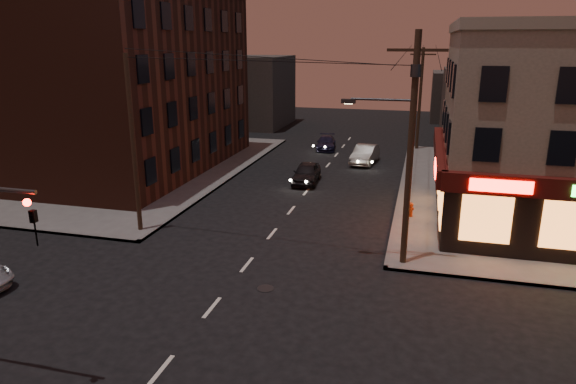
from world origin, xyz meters
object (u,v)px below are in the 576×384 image
(sedan_mid, at_px, (365,154))
(sedan_far, at_px, (326,143))
(sedan_near, at_px, (306,173))
(fire_hydrant, at_px, (411,209))

(sedan_mid, relative_size, sedan_far, 1.10)
(sedan_near, height_order, sedan_mid, sedan_mid)
(sedan_mid, bearing_deg, sedan_near, -108.35)
(sedan_far, bearing_deg, fire_hydrant, -73.03)
(sedan_near, xyz_separation_m, fire_hydrant, (7.40, -6.02, -0.11))
(sedan_far, relative_size, fire_hydrant, 4.90)
(sedan_near, distance_m, sedan_mid, 7.86)
(sedan_mid, bearing_deg, sedan_far, 137.48)
(sedan_near, relative_size, fire_hydrant, 4.99)
(sedan_near, xyz_separation_m, sedan_mid, (3.30, 7.13, 0.03))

